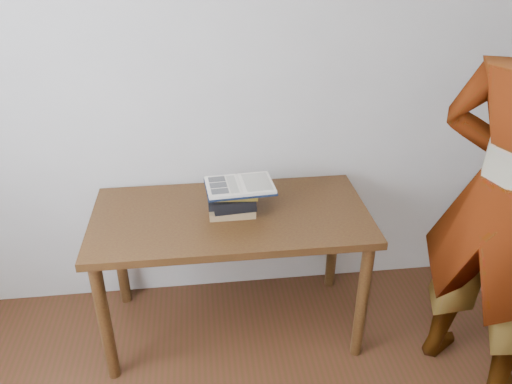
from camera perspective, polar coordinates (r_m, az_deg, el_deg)
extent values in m
cube|color=silver|center=(2.56, -3.56, 13.02)|extent=(3.50, 0.04, 2.60)
cube|color=#4A3312|center=(2.46, -2.90, -2.83)|extent=(1.36, 0.68, 0.04)
cylinder|color=#4A3312|center=(2.50, -16.89, -14.09)|extent=(0.06, 0.06, 0.69)
cylinder|color=#4A3312|center=(2.56, 12.04, -12.10)|extent=(0.06, 0.06, 0.69)
cylinder|color=#4A3312|center=(2.93, -15.37, -6.69)|extent=(0.06, 0.06, 0.69)
cylinder|color=#4A3312|center=(2.98, 8.83, -5.19)|extent=(0.06, 0.06, 0.69)
cube|color=#98824E|center=(2.44, -2.80, -2.01)|extent=(0.22, 0.15, 0.03)
cube|color=black|center=(2.42, -2.56, -1.49)|extent=(0.21, 0.15, 0.03)
cube|color=black|center=(2.41, -2.86, -0.74)|extent=(0.23, 0.17, 0.03)
cube|color=olive|center=(2.41, -2.52, 0.14)|extent=(0.24, 0.18, 0.03)
cube|color=black|center=(2.40, -1.87, 0.57)|extent=(0.34, 0.25, 0.01)
cube|color=beige|center=(2.38, -3.80, 0.64)|extent=(0.17, 0.23, 0.01)
cube|color=beige|center=(2.40, 0.04, 0.99)|extent=(0.17, 0.23, 0.01)
cylinder|color=beige|center=(2.39, -1.87, 0.78)|extent=(0.03, 0.22, 0.01)
cube|color=black|center=(2.43, -4.52, 1.47)|extent=(0.08, 0.06, 0.00)
cube|color=black|center=(2.38, -4.34, 0.80)|extent=(0.08, 0.06, 0.00)
cube|color=black|center=(2.32, -4.14, 0.10)|extent=(0.08, 0.06, 0.00)
cube|color=beige|center=(2.38, -2.70, 0.92)|extent=(0.05, 0.18, 0.00)
cube|color=beige|center=(2.40, 0.11, 1.18)|extent=(0.14, 0.19, 0.00)
imported|color=tan|center=(2.31, 26.97, -1.04)|extent=(0.77, 0.84, 1.93)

